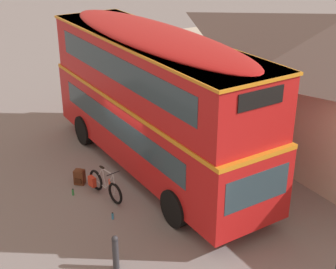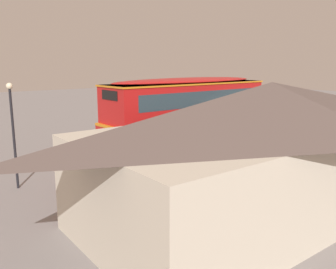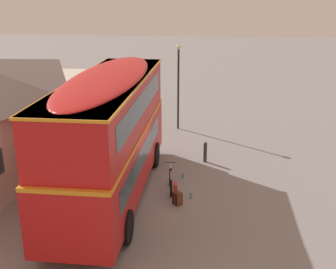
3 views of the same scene
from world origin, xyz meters
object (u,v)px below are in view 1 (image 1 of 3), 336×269
Objects in this scene: touring_bicycle at (104,185)px; water_bottle_green_metal at (73,192)px; water_bottle_blue_sports at (113,216)px; kerb_bollard at (115,252)px; double_decker_bus at (153,96)px; backpack_on_ground at (79,176)px.

water_bottle_green_metal is at bearing -123.61° from touring_bicycle.
water_bottle_blue_sports is 1.88m from water_bottle_green_metal.
water_bottle_green_metal is 3.82m from kerb_bollard.
kerb_bollard is at bearing -5.74° from water_bottle_green_metal.
water_bottle_blue_sports is (1.96, -2.52, -2.54)m from double_decker_bus.
backpack_on_ground reaches higher than water_bottle_green_metal.
kerb_bollard is (3.92, -3.37, -2.14)m from double_decker_bus.
double_decker_bus is 10.44× the size of kerb_bollard.
backpack_on_ground is 2.36m from water_bottle_blue_sports.
water_bottle_blue_sports is (1.28, -0.34, -0.27)m from touring_bicycle.
double_decker_bus is 46.77× the size of water_bottle_blue_sports.
kerb_bollard is (4.32, -0.83, 0.22)m from backpack_on_ground.
double_decker_bus is 3.93m from water_bottle_green_metal.
double_decker_bus reaches higher than water_bottle_blue_sports.
water_bottle_blue_sports is at bearing 156.39° from kerb_bollard.
backpack_on_ground is at bearing -161.56° from touring_bicycle.
water_bottle_blue_sports is (2.36, 0.02, -0.18)m from backpack_on_ground.
backpack_on_ground is 0.56× the size of kerb_bollard.
double_decker_bus is 18.80× the size of backpack_on_ground.
backpack_on_ground is at bearing 169.09° from kerb_bollard.
double_decker_bus reaches higher than water_bottle_green_metal.
water_bottle_green_metal is at bearing -165.34° from water_bottle_blue_sports.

